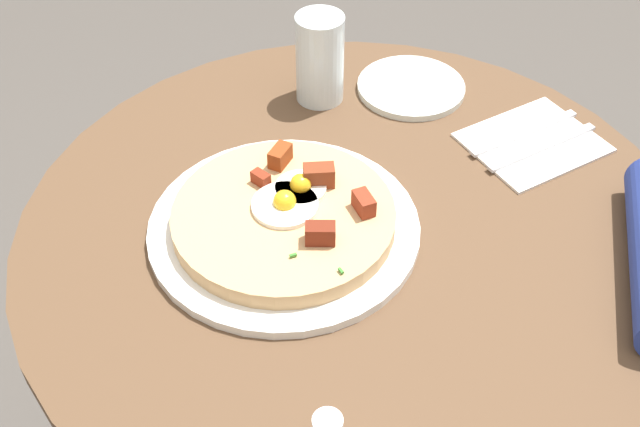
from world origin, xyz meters
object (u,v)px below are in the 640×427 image
(fork, at_px, (542,147))
(breakfast_pizza, at_px, (285,215))
(pizza_plate, at_px, (284,228))
(water_glass, at_px, (320,59))
(bread_plate, at_px, (411,87))
(knife, at_px, (524,133))
(dining_table, at_px, (351,313))

(fork, bearing_deg, breakfast_pizza, 173.59)
(pizza_plate, bearing_deg, fork, 161.27)
(fork, relative_size, water_glass, 1.39)
(pizza_plate, height_order, bread_plate, pizza_plate)
(bread_plate, height_order, knife, bread_plate)
(dining_table, bearing_deg, knife, 171.87)
(fork, bearing_deg, pizza_plate, 173.76)
(pizza_plate, height_order, water_glass, water_glass)
(fork, bearing_deg, knife, 90.00)
(pizza_plate, xyz_separation_m, knife, (-0.36, 0.08, 0.00))
(knife, height_order, water_glass, water_glass)
(fork, distance_m, water_glass, 0.33)
(breakfast_pizza, bearing_deg, pizza_plate, 3.16)
(fork, bearing_deg, dining_table, 177.15)
(breakfast_pizza, distance_m, water_glass, 0.28)
(fork, height_order, water_glass, water_glass)
(knife, bearing_deg, pizza_plate, 179.31)
(fork, xyz_separation_m, knife, (-0.01, -0.04, 0.00))
(breakfast_pizza, bearing_deg, dining_table, 149.09)
(pizza_plate, xyz_separation_m, fork, (-0.35, 0.12, 0.00))
(dining_table, relative_size, breakfast_pizza, 3.10)
(bread_plate, bearing_deg, water_glass, -35.39)
(bread_plate, relative_size, fork, 0.87)
(dining_table, xyz_separation_m, bread_plate, (-0.25, -0.14, 0.18))
(breakfast_pizza, relative_size, fork, 1.46)
(breakfast_pizza, bearing_deg, bread_plate, -163.73)
(fork, distance_m, knife, 0.04)
(dining_table, bearing_deg, pizza_plate, -29.86)
(fork, bearing_deg, bread_plate, 108.59)
(water_glass, bearing_deg, breakfast_pizza, 38.67)
(pizza_plate, xyz_separation_m, water_glass, (-0.22, -0.17, 0.06))
(dining_table, relative_size, knife, 4.54)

